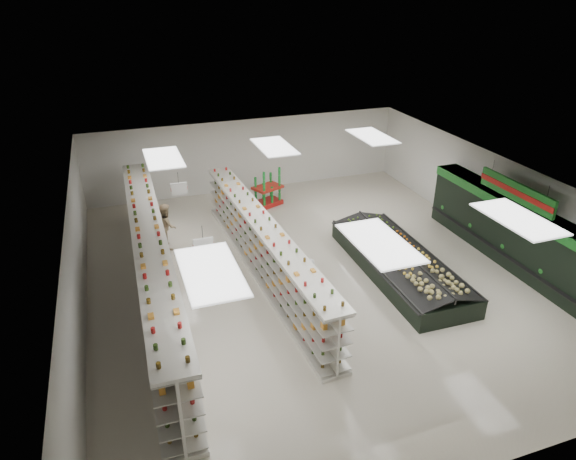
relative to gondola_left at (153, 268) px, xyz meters
name	(u,v)px	position (x,y,z in m)	size (l,w,h in m)	color
floor	(313,274)	(4.98, -0.37, -1.00)	(16.00, 16.00, 0.00)	beige
ceiling	(315,183)	(4.98, -0.37, 2.20)	(14.00, 16.00, 0.02)	white
wall_back	(247,155)	(4.98, 7.63, 0.60)	(14.00, 0.02, 3.20)	white
wall_front	(479,416)	(4.98, -8.37, 0.60)	(14.00, 0.02, 3.20)	white
wall_left	(76,268)	(-2.02, -0.37, 0.60)	(0.02, 16.00, 3.20)	white
wall_right	(498,201)	(11.98, -0.37, 0.60)	(0.02, 16.00, 3.20)	white
produce_wall_case	(515,230)	(11.51, -1.87, 0.24)	(0.93, 8.00, 2.20)	black
aisle_sign_near	(203,245)	(1.18, -2.37, 1.75)	(0.52, 0.06, 0.75)	white
aisle_sign_far	(179,189)	(1.18, 1.63, 1.75)	(0.52, 0.06, 0.75)	white
hortifruti_banner	(516,192)	(11.23, -1.87, 1.65)	(0.12, 3.20, 0.95)	#1F7525
gondola_left	(153,268)	(0.00, 0.00, 0.00)	(1.15, 12.54, 2.17)	white
gondola_center	(263,250)	(3.48, 0.26, -0.14)	(1.26, 10.78, 1.86)	white
produce_island	(399,261)	(7.66, -1.17, -0.58)	(2.36, 6.21, 0.92)	black
soda_endcap	(268,189)	(5.28, 5.56, -0.27)	(1.39, 1.19, 1.50)	#B61814
shopper_main	(307,287)	(3.98, -2.33, -0.09)	(0.66, 0.44, 1.82)	silver
shopper_background	(166,226)	(0.78, 3.15, -0.17)	(0.81, 0.50, 1.66)	#9A835F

